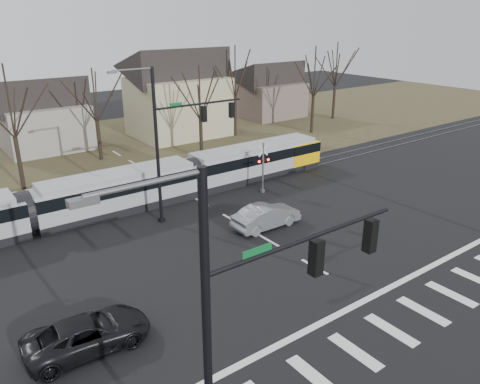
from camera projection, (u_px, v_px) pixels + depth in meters
ground at (342, 282)px, 24.44m from camera, size 140.00×140.00×0.00m
grass_verge at (109, 149)px, 48.53m from camera, size 140.00×28.00×0.01m
crosswalk at (408, 320)px, 21.43m from camera, size 27.00×2.60×0.01m
stop_line at (369, 298)px, 23.09m from camera, size 28.00×0.35×0.01m
lane_dashes at (187, 194)px, 36.49m from camera, size 0.18×30.00×0.01m
rail_pair at (188, 194)px, 36.33m from camera, size 90.00×1.52×0.06m
tram at (117, 190)px, 32.83m from camera, size 37.52×2.79×2.84m
sedan at (266, 216)px, 30.53m from camera, size 1.67×4.74×1.56m
suv at (88, 334)px, 19.41m from camera, size 2.83×5.38×1.44m
signal_pole_near_left at (259, 320)px, 12.14m from camera, size 9.28×0.44×10.20m
signal_pole_far at (179, 136)px, 30.49m from camera, size 9.28×0.44×10.20m
rail_crossing_signal at (263, 169)px, 36.17m from camera, size 1.08×0.36×4.00m
tree_row at (149, 108)px, 43.34m from camera, size 59.20×7.20×10.00m
house_b at (43, 111)px, 47.36m from camera, size 8.64×7.56×7.65m
house_c at (178, 89)px, 52.39m from camera, size 10.80×8.64×10.10m
house_d at (269, 87)px, 62.65m from camera, size 8.64×7.56×7.65m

